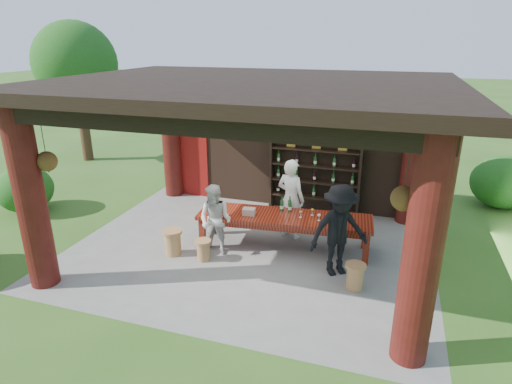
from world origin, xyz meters
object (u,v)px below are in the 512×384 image
(host, at_px, (291,199))
(napkin_basket, at_px, (249,212))
(stool_near_left, at_px, (203,249))
(guest_woman, at_px, (215,220))
(guest_man, at_px, (339,230))
(tasting_table, at_px, (284,220))
(stool_far_left, at_px, (173,241))
(stool_near_right, at_px, (355,276))
(wine_shelf, at_px, (315,174))

(host, bearing_deg, napkin_basket, 67.25)
(stool_near_left, relative_size, guest_woman, 0.29)
(guest_woman, relative_size, napkin_basket, 5.70)
(host, relative_size, guest_man, 1.01)
(tasting_table, xyz_separation_m, napkin_basket, (-0.71, -0.19, 0.18))
(stool_far_left, height_order, napkin_basket, napkin_basket)
(host, height_order, napkin_basket, host)
(stool_far_left, xyz_separation_m, napkin_basket, (1.39, 0.78, 0.53))
(stool_near_right, height_order, stool_far_left, stool_far_left)
(stool_near_left, height_order, stool_far_left, stool_far_left)
(tasting_table, height_order, stool_far_left, tasting_table)
(wine_shelf, bearing_deg, guest_woman, -117.98)
(stool_near_left, xyz_separation_m, guest_man, (2.62, 0.31, 0.66))
(tasting_table, relative_size, stool_near_right, 7.56)
(stool_near_right, distance_m, guest_man, 0.86)
(tasting_table, distance_m, napkin_basket, 0.76)
(wine_shelf, bearing_deg, guest_man, -70.89)
(stool_near_left, xyz_separation_m, stool_far_left, (-0.70, 0.03, 0.06))
(guest_man, bearing_deg, stool_near_left, 153.18)
(guest_woman, bearing_deg, wine_shelf, 68.32)
(stool_near_right, relative_size, guest_man, 0.27)
(host, xyz_separation_m, guest_man, (1.23, -1.30, -0.01))
(host, bearing_deg, tasting_table, 109.58)
(stool_near_left, distance_m, host, 2.23)
(guest_man, bearing_deg, stool_far_left, 151.19)
(stool_near_left, bearing_deg, stool_near_right, -2.50)
(wine_shelf, xyz_separation_m, tasting_table, (-0.22, -2.18, -0.37))
(wine_shelf, bearing_deg, stool_near_left, -117.02)
(guest_woman, relative_size, guest_man, 0.83)
(host, xyz_separation_m, guest_woman, (-1.27, -1.25, -0.16))
(stool_far_left, xyz_separation_m, host, (2.09, 1.58, 0.61))
(tasting_table, relative_size, napkin_basket, 14.14)
(stool_near_left, bearing_deg, guest_man, 6.85)
(stool_far_left, distance_m, guest_man, 3.38)
(host, height_order, guest_woman, host)
(stool_far_left, distance_m, napkin_basket, 1.68)
(stool_near_left, distance_m, stool_near_right, 3.00)
(napkin_basket, bearing_deg, stool_near_left, -130.27)
(stool_far_left, bearing_deg, napkin_basket, 29.42)
(stool_far_left, bearing_deg, host, 37.12)
(stool_far_left, bearing_deg, stool_near_left, -2.68)
(guest_woman, bearing_deg, tasting_table, 32.91)
(wine_shelf, relative_size, host, 1.27)
(stool_far_left, bearing_deg, guest_woman, 21.81)
(tasting_table, relative_size, stool_far_left, 6.81)
(stool_near_right, height_order, guest_man, guest_man)
(wine_shelf, relative_size, stool_near_left, 5.24)
(stool_near_right, xyz_separation_m, host, (-1.61, 1.75, 0.64))
(guest_woman, xyz_separation_m, guest_man, (2.49, -0.05, 0.15))
(guest_man, bearing_deg, stool_near_right, -83.24)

